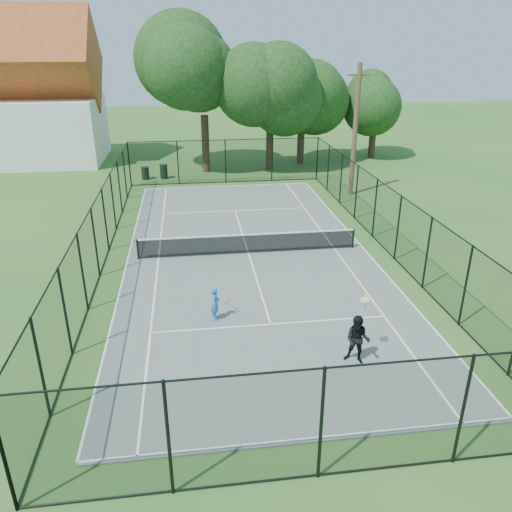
{
  "coord_description": "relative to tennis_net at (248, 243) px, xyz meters",
  "views": [
    {
      "loc": [
        -2.53,
        -21.15,
        9.07
      ],
      "look_at": [
        -0.05,
        -3.0,
        1.2
      ],
      "focal_mm": 35.0,
      "sensor_mm": 36.0,
      "label": 1
    }
  ],
  "objects": [
    {
      "name": "player_black",
      "position": [
        2.23,
        -8.91,
        0.27
      ],
      "size": [
        0.95,
        0.95,
        2.07
      ],
      "color": "black",
      "rests_on": "tennis_court"
    },
    {
      "name": "tree_near_left",
      "position": [
        -1.2,
        16.47,
        5.45
      ],
      "size": [
        7.51,
        7.51,
        9.79
      ],
      "color": "#332114",
      "rests_on": "ground"
    },
    {
      "name": "player_blue",
      "position": [
        -1.86,
        -5.76,
        0.09
      ],
      "size": [
        0.78,
        0.5,
        1.22
      ],
      "color": "blue",
      "rests_on": "tennis_court"
    },
    {
      "name": "utility_pole",
      "position": [
        7.75,
        9.0,
        3.48
      ],
      "size": [
        1.4,
        0.3,
        8.0
      ],
      "color": "#4C3823",
      "rests_on": "ground"
    },
    {
      "name": "tennis_court",
      "position": [
        0.0,
        0.0,
        -0.55
      ],
      "size": [
        11.0,
        24.0,
        0.06
      ],
      "primitive_type": "cube",
      "color": "#586861",
      "rests_on": "ground"
    },
    {
      "name": "tennis_net",
      "position": [
        0.0,
        0.0,
        0.0
      ],
      "size": [
        10.08,
        0.08,
        0.95
      ],
      "color": "black",
      "rests_on": "tennis_court"
    },
    {
      "name": "fence",
      "position": [
        0.0,
        0.0,
        0.92
      ],
      "size": [
        13.1,
        26.1,
        3.0
      ],
      "color": "black",
      "rests_on": "ground"
    },
    {
      "name": "tree_far_right",
      "position": [
        12.97,
        19.7,
        3.44
      ],
      "size": [
        4.91,
        4.91,
        6.49
      ],
      "color": "#332114",
      "rests_on": "ground"
    },
    {
      "name": "trash_bin_left",
      "position": [
        -5.65,
        14.7,
        -0.13
      ],
      "size": [
        0.58,
        0.58,
        0.89
      ],
      "color": "black",
      "rests_on": "ground"
    },
    {
      "name": "tree_near_right",
      "position": [
        6.47,
        18.27,
        4.31
      ],
      "size": [
        5.58,
        5.58,
        7.7
      ],
      "color": "#332114",
      "rests_on": "ground"
    },
    {
      "name": "ground",
      "position": [
        0.0,
        0.0,
        -0.58
      ],
      "size": [
        120.0,
        120.0,
        0.0
      ],
      "primitive_type": "plane",
      "color": "#235F20"
    },
    {
      "name": "tree_near_mid",
      "position": [
        3.68,
        16.64,
        4.67
      ],
      "size": [
        6.52,
        6.52,
        8.52
      ],
      "color": "#332114",
      "rests_on": "ground"
    },
    {
      "name": "trash_bin_right",
      "position": [
        -4.34,
        14.75,
        -0.06
      ],
      "size": [
        0.58,
        0.58,
        1.02
      ],
      "color": "black",
      "rests_on": "ground"
    }
  ]
}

